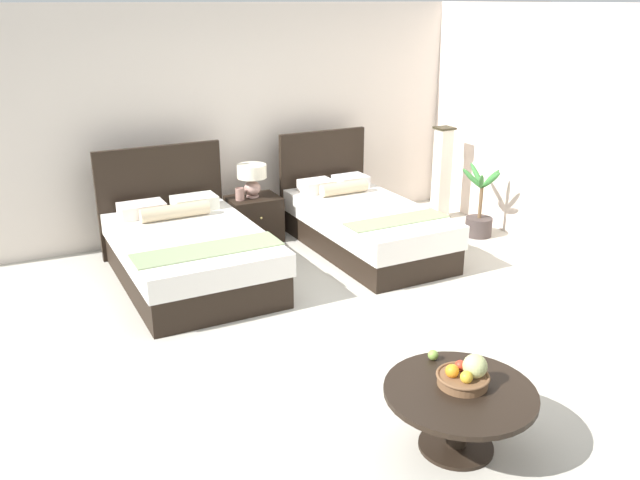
# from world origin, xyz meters

# --- Properties ---
(ground_plane) EXTENTS (9.45, 9.33, 0.02)m
(ground_plane) POSITION_xyz_m (0.00, 0.00, -0.01)
(ground_plane) COLOR #BDB7A9
(wall_back) EXTENTS (9.45, 0.12, 2.65)m
(wall_back) POSITION_xyz_m (0.00, 2.87, 1.33)
(wall_back) COLOR silver
(wall_back) RESTS_ON ground
(wall_side_right) EXTENTS (0.12, 4.93, 2.65)m
(wall_side_right) POSITION_xyz_m (2.93, 0.40, 1.33)
(wall_side_right) COLOR beige
(wall_side_right) RESTS_ON ground
(bed_near_window) EXTENTS (1.40, 2.09, 1.20)m
(bed_near_window) POSITION_xyz_m (-1.01, 1.49, 0.31)
(bed_near_window) COLOR black
(bed_near_window) RESTS_ON ground
(bed_near_corner) EXTENTS (1.17, 2.19, 1.19)m
(bed_near_corner) POSITION_xyz_m (1.00, 1.50, 0.30)
(bed_near_corner) COLOR black
(bed_near_corner) RESTS_ON ground
(nightstand) EXTENTS (0.59, 0.48, 0.52)m
(nightstand) POSITION_xyz_m (0.01, 2.34, 0.26)
(nightstand) COLOR black
(nightstand) RESTS_ON ground
(table_lamp) EXTENTS (0.34, 0.34, 0.38)m
(table_lamp) POSITION_xyz_m (0.01, 2.36, 0.77)
(table_lamp) COLOR tan
(table_lamp) RESTS_ON nightstand
(vase) EXTENTS (0.10, 0.10, 0.14)m
(vase) POSITION_xyz_m (-0.17, 2.30, 0.59)
(vase) COLOR #9D7468
(vase) RESTS_ON nightstand
(coffee_table) EXTENTS (0.95, 0.95, 0.43)m
(coffee_table) POSITION_xyz_m (-0.24, -1.87, 0.33)
(coffee_table) COLOR black
(coffee_table) RESTS_ON ground
(fruit_bowl) EXTENTS (0.33, 0.33, 0.20)m
(fruit_bowl) POSITION_xyz_m (-0.18, -1.83, 0.49)
(fruit_bowl) COLOR brown
(fruit_bowl) RESTS_ON coffee_table
(loose_apple) EXTENTS (0.07, 0.07, 0.07)m
(loose_apple) POSITION_xyz_m (-0.18, -1.49, 0.46)
(loose_apple) COLOR #80A746
(loose_apple) RESTS_ON coffee_table
(floor_lamp_corner) EXTENTS (0.22, 0.22, 1.18)m
(floor_lamp_corner) POSITION_xyz_m (2.47, 2.06, 0.59)
(floor_lamp_corner) COLOR #2F2A19
(floor_lamp_corner) RESTS_ON ground
(potted_palm) EXTENTS (0.47, 0.58, 0.85)m
(potted_palm) POSITION_xyz_m (2.48, 1.28, 0.24)
(potted_palm) COLOR #413634
(potted_palm) RESTS_ON ground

